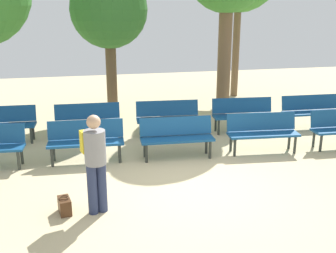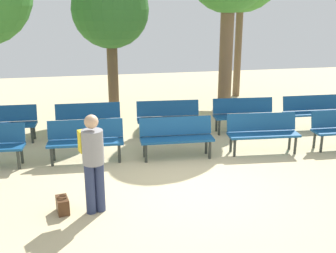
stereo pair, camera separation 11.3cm
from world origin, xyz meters
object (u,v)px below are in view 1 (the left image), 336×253
(bench_r1_c0, at_px, (2,122))
(bench_r0_c1, at_px, (86,138))
(visitor_with_backpack, at_px, (95,158))
(handbag, at_px, (65,205))
(bench_r1_c1, at_px, (88,119))
(bench_r1_c3, at_px, (243,113))
(bench_r1_c4, at_px, (311,109))
(bench_r0_c2, at_px, (177,135))
(bench_r0_c3, at_px, (262,130))
(bench_r1_c2, at_px, (168,116))
(tree_3, at_px, (109,11))

(bench_r1_c0, bearing_deg, bench_r0_c1, -37.62)
(visitor_with_backpack, relative_size, handbag, 4.74)
(bench_r0_c1, xyz_separation_m, bench_r1_c1, (0.08, 1.51, 0.00))
(bench_r0_c1, distance_m, bench_r1_c3, 4.28)
(bench_r0_c1, relative_size, bench_r1_c4, 1.01)
(bench_r0_c1, relative_size, bench_r0_c2, 1.00)
(visitor_with_backpack, bearing_deg, handbag, -21.18)
(visitor_with_backpack, bearing_deg, bench_r1_c0, -79.02)
(bench_r1_c0, distance_m, bench_r1_c1, 2.05)
(bench_r1_c0, bearing_deg, handbag, -65.67)
(bench_r0_c2, xyz_separation_m, bench_r1_c1, (-1.87, 1.69, 0.00))
(bench_r0_c2, distance_m, bench_r1_c0, 4.33)
(bench_r0_c3, relative_size, bench_r1_c2, 1.00)
(bench_r0_c3, distance_m, bench_r1_c1, 4.24)
(bench_r1_c1, bearing_deg, bench_r0_c1, -90.49)
(visitor_with_backpack, height_order, handbag, visitor_with_backpack)
(bench_r0_c1, relative_size, bench_r1_c0, 1.00)
(tree_3, distance_m, handbag, 6.80)
(bench_r0_c2, xyz_separation_m, handbag, (-2.37, -2.09, -0.37))
(bench_r0_c2, height_order, visitor_with_backpack, visitor_with_backpack)
(bench_r0_c3, height_order, bench_r1_c4, same)
(bench_r1_c3, distance_m, visitor_with_backpack, 5.37)
(bench_r1_c2, height_order, visitor_with_backpack, visitor_with_backpack)
(bench_r1_c1, height_order, bench_r1_c2, same)
(bench_r0_c3, relative_size, bench_r1_c3, 1.00)
(bench_r1_c3, bearing_deg, visitor_with_backpack, -133.07)
(bench_r1_c1, distance_m, bench_r1_c4, 5.95)
(bench_r1_c0, xyz_separation_m, bench_r1_c1, (2.04, -0.17, 0.00))
(bench_r0_c2, xyz_separation_m, bench_r1_c2, (0.14, 1.56, 0.00))
(bench_r1_c2, bearing_deg, handbag, -119.99)
(bench_r1_c3, bearing_deg, bench_r1_c0, -178.94)
(bench_r1_c2, height_order, bench_r1_c4, same)
(bench_r0_c3, height_order, visitor_with_backpack, visitor_with_backpack)
(bench_r0_c1, distance_m, bench_r1_c4, 6.14)
(bench_r1_c3, relative_size, tree_3, 0.39)
(bench_r1_c3, bearing_deg, handbag, -136.91)
(bench_r1_c3, bearing_deg, bench_r0_c1, -157.77)
(bench_r1_c2, height_order, tree_3, tree_3)
(bench_r0_c2, height_order, tree_3, tree_3)
(bench_r1_c0, distance_m, handbag, 4.25)
(bench_r1_c1, bearing_deg, tree_3, 72.64)
(bench_r1_c2, distance_m, tree_3, 3.67)
(bench_r1_c4, bearing_deg, bench_r1_c0, 178.63)
(bench_r0_c2, relative_size, bench_r1_c2, 0.99)
(bench_r1_c3, xyz_separation_m, visitor_with_backpack, (-3.97, -3.59, 0.43))
(bench_r0_c3, relative_size, handbag, 4.69)
(bench_r1_c2, bearing_deg, bench_r0_c3, -37.15)
(bench_r1_c1, bearing_deg, bench_r1_c0, 177.78)
(bench_r0_c1, height_order, bench_r1_c2, same)
(bench_r0_c2, height_order, handbag, bench_r0_c2)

